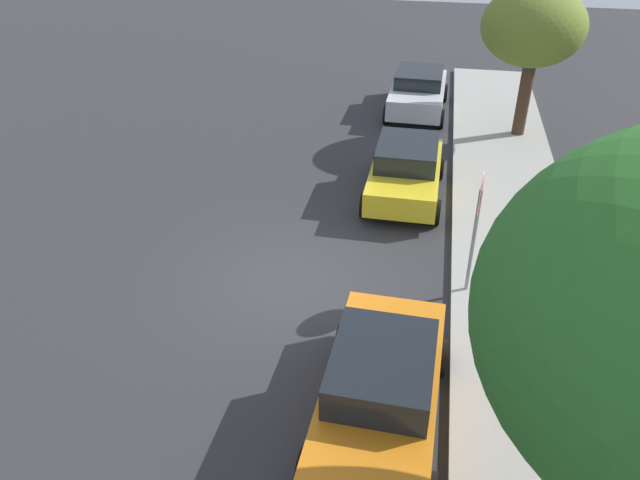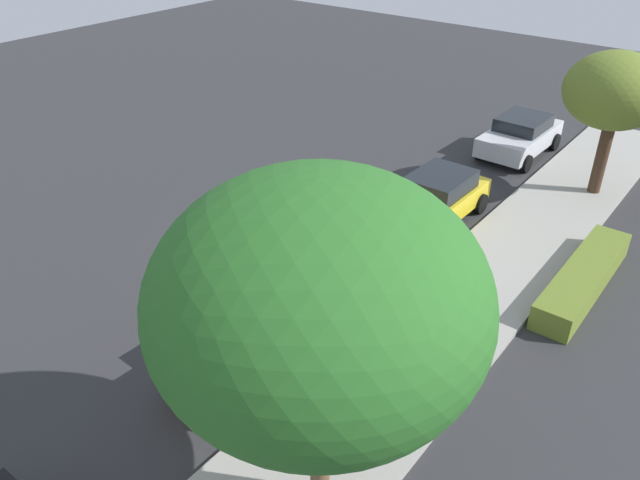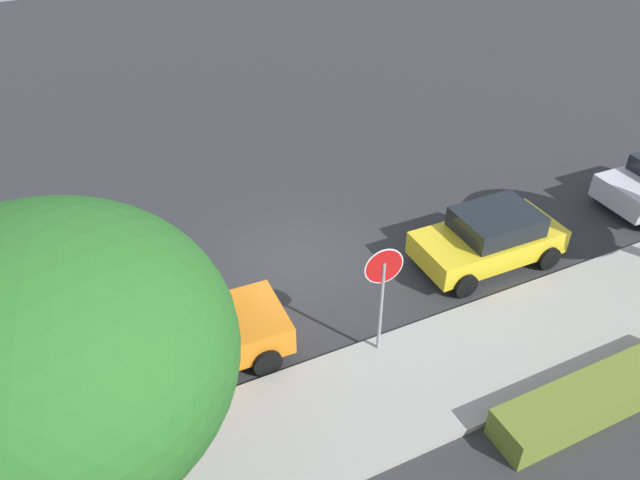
{
  "view_description": "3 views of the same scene",
  "coord_description": "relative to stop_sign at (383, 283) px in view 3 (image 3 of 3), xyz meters",
  "views": [
    {
      "loc": [
        10.69,
        2.76,
        8.07
      ],
      "look_at": [
        -0.27,
        0.71,
        1.01
      ],
      "focal_mm": 35.0,
      "sensor_mm": 36.0,
      "label": 1
    },
    {
      "loc": [
        11.09,
        9.86,
        9.46
      ],
      "look_at": [
        0.33,
        1.48,
        1.24
      ],
      "focal_mm": 35.0,
      "sensor_mm": 36.0,
      "label": 2
    },
    {
      "loc": [
        5.08,
        12.05,
        10.11
      ],
      "look_at": [
        -0.3,
        0.94,
        1.15
      ],
      "focal_mm": 35.0,
      "sensor_mm": 36.0,
      "label": 3
    }
  ],
  "objects": [
    {
      "name": "ground_plane",
      "position": [
        0.3,
        -3.86,
        -1.97
      ],
      "size": [
        60.0,
        60.0,
        0.0
      ],
      "primitive_type": "plane",
      "color": "#2D2D30"
    },
    {
      "name": "sidewalk_curb",
      "position": [
        0.3,
        1.17,
        -1.9
      ],
      "size": [
        32.0,
        2.95,
        0.14
      ],
      "primitive_type": "cube",
      "color": "#9E9B93",
      "rests_on": "ground_plane"
    },
    {
      "name": "stop_sign",
      "position": [
        0.0,
        0.0,
        0.0
      ],
      "size": [
        0.84,
        0.12,
        2.83
      ],
      "color": "gray",
      "rests_on": "ground_plane"
    },
    {
      "name": "parked_car_orange",
      "position": [
        3.83,
        -1.45,
        -1.18
      ],
      "size": [
        4.29,
        2.12,
        1.56
      ],
      "color": "orange",
      "rests_on": "ground_plane"
    },
    {
      "name": "parked_car_yellow",
      "position": [
        -4.22,
        -1.61,
        -1.21
      ],
      "size": [
        3.84,
        2.05,
        1.48
      ],
      "color": "yellow",
      "rests_on": "ground_plane"
    },
    {
      "name": "street_tree_near_corner",
      "position": [
        6.04,
        1.81,
        2.38
      ],
      "size": [
        4.75,
        4.75,
        6.22
      ],
      "color": "brown",
      "rests_on": "ground_plane"
    },
    {
      "name": "front_yard_hedge",
      "position": [
        -3.21,
        3.23,
        -1.63
      ],
      "size": [
        4.87,
        0.97,
        0.69
      ],
      "color": "olive",
      "rests_on": "ground_plane"
    }
  ]
}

